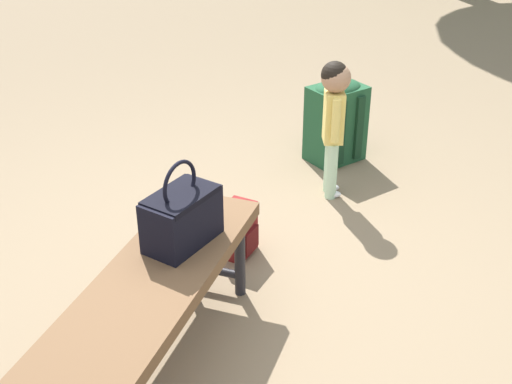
# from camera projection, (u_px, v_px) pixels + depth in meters

# --- Properties ---
(ground_plane) EXTENTS (40.00, 40.00, 0.00)m
(ground_plane) POSITION_uv_depth(u_px,v_px,m) (226.00, 286.00, 3.24)
(ground_plane) COLOR #7F6B51
(ground_plane) RESTS_ON ground
(park_bench) EXTENTS (1.65, 0.71, 0.45)m
(park_bench) POSITION_uv_depth(u_px,v_px,m) (137.00, 310.00, 2.47)
(park_bench) COLOR brown
(park_bench) RESTS_ON ground
(handbag) EXTENTS (0.33, 0.20, 0.37)m
(handbag) POSITION_uv_depth(u_px,v_px,m) (182.00, 216.00, 2.70)
(handbag) COLOR black
(handbag) RESTS_ON park_bench
(child_standing) EXTENTS (0.20, 0.17, 0.82)m
(child_standing) POSITION_uv_depth(u_px,v_px,m) (334.00, 109.00, 3.77)
(child_standing) COLOR #B2D8B2
(child_standing) RESTS_ON ground
(backpack_large) EXTENTS (0.41, 0.38, 0.57)m
(backpack_large) POSITION_uv_depth(u_px,v_px,m) (336.00, 118.00, 4.31)
(backpack_large) COLOR #1E4C2D
(backpack_large) RESTS_ON ground
(backpack_small) EXTENTS (0.19, 0.18, 0.32)m
(backpack_small) POSITION_uv_depth(u_px,v_px,m) (238.00, 226.00, 3.41)
(backpack_small) COLOR maroon
(backpack_small) RESTS_ON ground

